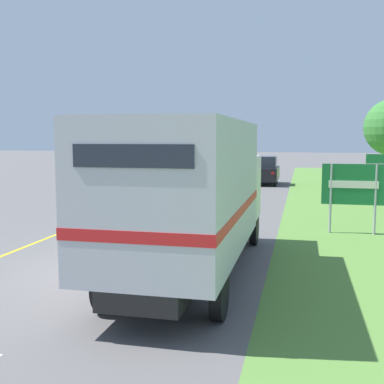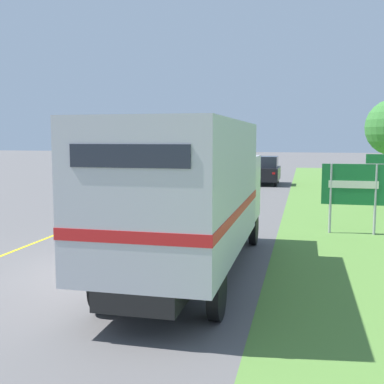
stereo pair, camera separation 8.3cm
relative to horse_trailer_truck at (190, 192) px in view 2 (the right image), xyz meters
name	(u,v)px [view 2 (the right image)]	position (x,y,z in m)	size (l,w,h in m)	color
ground_plane	(118,269)	(-1.95, 0.31, -2.04)	(200.00, 200.00, 0.00)	#5B5959
edge_line_yellow	(148,199)	(-5.65, 13.80, -2.04)	(0.12, 59.34, 0.01)	yellow
centre_dash_near	(123,265)	(-1.95, 0.64, -2.04)	(0.12, 2.60, 0.01)	white
centre_dash_mid_a	(184,222)	(-1.95, 7.24, -2.04)	(0.12, 2.60, 0.01)	white
centre_dash_mid_b	(215,201)	(-1.95, 13.84, -2.04)	(0.12, 2.60, 0.01)	white
centre_dash_far	(233,188)	(-1.95, 20.44, -2.04)	(0.12, 2.60, 0.01)	white
centre_dash_farthest	(245,180)	(-1.95, 27.04, -2.04)	(0.12, 2.60, 0.01)	white
horse_trailer_truck	(190,192)	(0.00, 0.00, 0.00)	(2.61, 8.59, 3.66)	black
lead_car_white	(178,182)	(-4.03, 14.20, -1.13)	(1.80, 4.16, 1.77)	black
lead_car_black_ahead	(266,170)	(-0.01, 23.40, -1.04)	(1.80, 3.92, 2.01)	black
highway_sign	(354,186)	(4.29, 6.34, -0.36)	(2.10, 0.09, 2.76)	#9E9EA3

